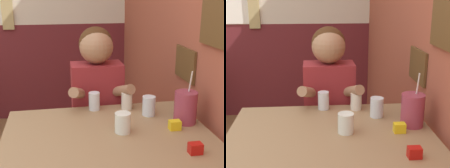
% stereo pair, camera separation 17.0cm
% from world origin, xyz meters
% --- Properties ---
extents(brick_wall_right, '(0.08, 4.52, 2.70)m').
position_xyz_m(brick_wall_right, '(1.50, 1.26, 1.35)').
color(brick_wall_right, '#9E4C38').
rests_on(brick_wall_right, ground_plane).
extents(main_table, '(1.07, 0.86, 0.76)m').
position_xyz_m(main_table, '(0.89, 0.33, 0.69)').
color(main_table, '#93704C').
rests_on(main_table, ground_plane).
extents(person_seated, '(0.42, 0.42, 1.24)m').
position_xyz_m(person_seated, '(0.91, 0.90, 0.67)').
color(person_seated, maroon).
rests_on(person_seated, ground_plane).
extents(cocktail_pitcher, '(0.12, 0.12, 0.30)m').
position_xyz_m(cocktail_pitcher, '(1.34, 0.41, 0.85)').
color(cocktail_pitcher, '#99384C').
rests_on(cocktail_pitcher, main_table).
extents(glass_near_pitcher, '(0.07, 0.07, 0.11)m').
position_xyz_m(glass_near_pitcher, '(0.87, 0.70, 0.81)').
color(glass_near_pitcher, silver).
rests_on(glass_near_pitcher, main_table).
extents(glass_center, '(0.08, 0.08, 0.11)m').
position_xyz_m(glass_center, '(0.97, 0.35, 0.81)').
color(glass_center, silver).
rests_on(glass_center, main_table).
extents(glass_far_side, '(0.07, 0.07, 0.10)m').
position_xyz_m(glass_far_side, '(1.07, 0.68, 0.81)').
color(glass_far_side, silver).
rests_on(glass_far_side, main_table).
extents(glass_by_brick, '(0.08, 0.08, 0.11)m').
position_xyz_m(glass_by_brick, '(1.17, 0.55, 0.82)').
color(glass_by_brick, silver).
rests_on(glass_by_brick, main_table).
extents(condiment_ketchup, '(0.06, 0.04, 0.05)m').
position_xyz_m(condiment_ketchup, '(1.25, 0.08, 0.78)').
color(condiment_ketchup, '#B7140F').
rests_on(condiment_ketchup, main_table).
extents(condiment_mustard, '(0.06, 0.04, 0.05)m').
position_xyz_m(condiment_mustard, '(1.25, 0.33, 0.78)').
color(condiment_mustard, yellow).
rests_on(condiment_mustard, main_table).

